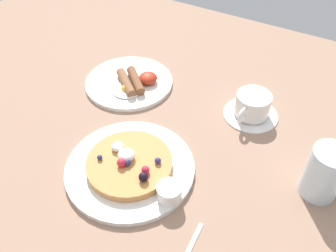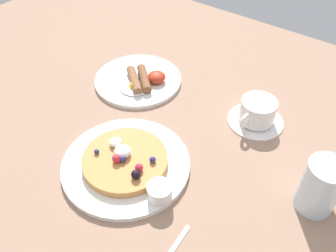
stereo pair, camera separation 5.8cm
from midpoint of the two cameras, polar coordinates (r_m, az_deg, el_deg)
name	(u,v)px [view 2 (the right image)]	position (r cm, az deg, el deg)	size (l,w,h in cm)	color
ground_plane	(147,142)	(77.33, -1.23, -2.67)	(165.58, 126.32, 3.00)	#97735D
pancake_plate	(126,164)	(70.50, -4.51, -6.35)	(25.62, 25.62, 1.18)	white
pancake_with_berries	(125,160)	(69.22, -4.64, -5.59)	(16.94, 16.94, 3.64)	#CE8948
syrup_ramekin	(160,191)	(63.77, 1.27, -10.74)	(4.60, 4.60, 2.84)	white
breakfast_plate	(138,80)	(91.27, -3.08, 7.46)	(22.26, 22.26, 1.05)	white
fried_breakfast	(143,80)	(88.51, -2.21, 7.43)	(10.83, 11.47, 2.76)	brown
coffee_saucer	(255,120)	(82.82, 16.04, 0.82)	(12.66, 12.66, 0.64)	white
coffee_cup	(257,111)	(80.75, 16.40, 2.34)	(7.93, 10.79, 5.24)	white
water_glass	(321,187)	(67.71, 25.94, -8.99)	(6.98, 6.98, 10.65)	silver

